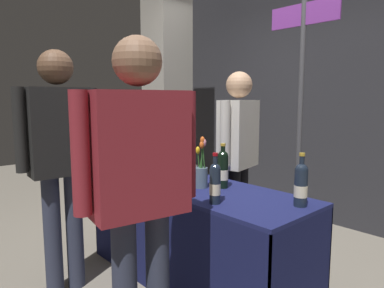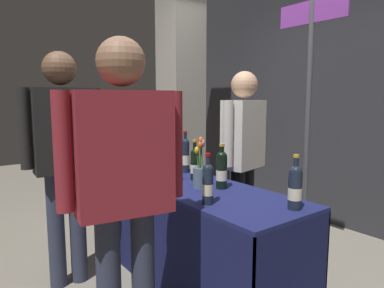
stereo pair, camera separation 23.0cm
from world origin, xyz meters
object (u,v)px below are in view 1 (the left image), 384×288
Objects in this scene: wine_glass_near_vendor at (149,163)px; taster_foreground_right at (140,178)px; featured_wine_bottle at (193,164)px; booth_signpost at (301,99)px; tasting_table at (192,215)px; vendor_presenter at (238,149)px; concrete_pillar at (167,81)px; flower_vase at (201,172)px; display_bottle_0 at (215,183)px.

taster_foreground_right reaches higher than wine_glass_near_vendor.
booth_signpost is at bearing 66.68° from featured_wine_bottle.
vendor_presenter reaches higher than tasting_table.
vendor_presenter is 0.73× the size of booth_signpost.
concrete_pillar is at bearing 147.37° from tasting_table.
flower_vase is at bearing -28.97° from featured_wine_bottle.
booth_signpost is (0.28, 0.99, 0.86)m from tasting_table.
concrete_pillar is 21.27× the size of wine_glass_near_vendor.
taster_foreground_right is (0.59, -0.88, 0.12)m from featured_wine_bottle.
tasting_table is at bearing -7.61° from vendor_presenter.
featured_wine_bottle is (1.44, -0.88, -0.71)m from concrete_pillar.
tasting_table is 0.39m from featured_wine_bottle.
wine_glass_near_vendor is at bearing -151.78° from featured_wine_bottle.
display_bottle_0 is at bearing 18.77° from vendor_presenter.
vendor_presenter is 1.47m from taster_foreground_right.
tasting_table is 1.34m from booth_signpost.
vendor_presenter is (-0.06, 0.58, 0.44)m from tasting_table.
booth_signpost reaches higher than display_bottle_0.
flower_vase is 1.14m from booth_signpost.
tasting_table is 0.84× the size of booth_signpost.
flower_vase is 0.86m from taster_foreground_right.
wine_glass_near_vendor is at bearing -170.14° from tasting_table.
display_bottle_0 reaches higher than wine_glass_near_vendor.
booth_signpost is at bearing 126.86° from vendor_presenter.
tasting_table is 0.56m from wine_glass_near_vendor.
display_bottle_0 is 0.58m from taster_foreground_right.
booth_signpost is at bearing 0.07° from concrete_pillar.
featured_wine_bottle is (-0.10, 0.10, 0.37)m from tasting_table.
wine_glass_near_vendor is (-0.43, -0.07, 0.35)m from tasting_table.
flower_vase is (1.65, -1.00, -0.72)m from concrete_pillar.
display_bottle_0 is (0.44, -0.21, 0.37)m from tasting_table.
vendor_presenter reaches higher than flower_vase.
wine_glass_near_vendor reaches higher than tasting_table.
wine_glass_near_vendor is (1.10, -1.06, -0.73)m from concrete_pillar.
featured_wine_bottle is 0.20× the size of vendor_presenter.
tasting_table is 5.96× the size of display_bottle_0.
concrete_pillar is 2.75m from taster_foreground_right.
booth_signpost reaches higher than tasting_table.
concrete_pillar is at bearing 148.79° from display_bottle_0.
concrete_pillar reaches higher than flower_vase.
concrete_pillar reaches higher than tasting_table.
featured_wine_bottle is 0.19× the size of taster_foreground_right.
tasting_table is 0.37m from flower_vase.
concrete_pillar is 2.12m from tasting_table.
wine_glass_near_vendor is 1.38m from booth_signpost.
tasting_table is 0.73m from vendor_presenter.
featured_wine_bottle is 0.49m from vendor_presenter.
taster_foreground_right is at bearing -63.71° from flower_vase.
vendor_presenter is (0.37, 0.66, 0.09)m from wine_glass_near_vendor.
taster_foreground_right is (0.55, -1.36, 0.05)m from vendor_presenter.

